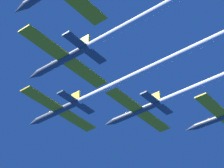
% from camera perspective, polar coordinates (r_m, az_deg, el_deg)
% --- Properties ---
extents(jet_lead, '(18.08, 66.02, 3.00)m').
position_cam_1_polar(jet_lead, '(78.31, 4.08, 1.68)').
color(jet_lead, '#4C5660').
extents(jet_left_wing, '(18.08, 57.01, 3.00)m').
position_cam_1_polar(jet_left_wing, '(67.27, 4.12, 8.38)').
color(jet_left_wing, '#4C5660').
extents(jet_right_wing, '(18.08, 59.68, 3.00)m').
position_cam_1_polar(jet_right_wing, '(82.14, 12.85, 0.76)').
color(jet_right_wing, '#4C5660').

